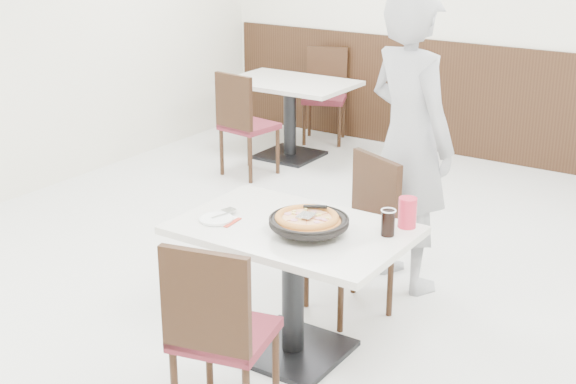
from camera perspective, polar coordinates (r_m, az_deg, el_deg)
The scene contains 19 objects.
floor at distance 5.04m, azimuth 0.73°, elevation -7.75°, with size 7.00×7.00×0.00m, color beige.
wall_back at distance 7.71m, azimuth 15.31°, elevation 12.18°, with size 6.00×0.04×2.80m, color silver.
wainscot_back at distance 7.84m, azimuth 14.70°, elevation 6.01°, with size 5.90×0.03×1.10m, color black.
main_table at distance 4.32m, azimuth 0.35°, elevation -7.08°, with size 1.20×0.80×0.75m, color beige, non-canonical shape.
chair_near at distance 3.77m, azimuth -4.49°, elevation -9.73°, with size 0.42×0.42×0.95m, color black, non-canonical shape.
chair_far at distance 4.74m, azimuth 4.35°, elevation -3.33°, with size 0.42×0.42×0.95m, color black, non-canonical shape.
trivet at distance 4.12m, azimuth 1.45°, elevation -2.51°, with size 0.11×0.11×0.04m, color black.
pizza_pan at distance 4.06m, azimuth 1.49°, elevation -2.47°, with size 0.36×0.36×0.01m, color black.
pizza at distance 4.08m, azimuth 1.35°, elevation -2.09°, with size 0.35×0.35×0.02m, color #C17B37.
pizza_server at distance 4.07m, azimuth 1.30°, elevation -1.65°, with size 0.08×0.10×0.00m, color silver.
napkin at distance 4.27m, azimuth -4.76°, elevation -1.98°, with size 0.15×0.15×0.00m, color white.
side_plate at distance 4.26m, azimuth -5.12°, elevation -1.93°, with size 0.18×0.18×0.01m, color white.
fork at distance 4.29m, azimuth -4.68°, elevation -1.62°, with size 0.01×0.14×0.00m, color silver.
cola_glass at distance 4.07m, azimuth 7.12°, elevation -2.23°, with size 0.07×0.07×0.13m, color black.
red_cup at distance 4.18m, azimuth 8.49°, elevation -1.45°, with size 0.10×0.10×0.16m, color #BB2036.
diner_person at distance 5.01m, azimuth 8.64°, elevation 3.58°, with size 0.69×0.45×1.90m, color #ABABB0.
bg_table_left at distance 7.76m, azimuth 0.13°, elevation 5.19°, with size 1.20×0.80×0.75m, color beige, non-canonical shape.
bg_chair_left_near at distance 7.22m, azimuth -2.77°, elevation 4.88°, with size 0.42×0.42×0.95m, color black, non-canonical shape.
bg_chair_left_far at distance 8.27m, azimuth 2.60°, elevation 6.80°, with size 0.42×0.42×0.95m, color black, non-canonical shape.
Camera 1 is at (2.40, -3.77, 2.33)m, focal length 50.00 mm.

